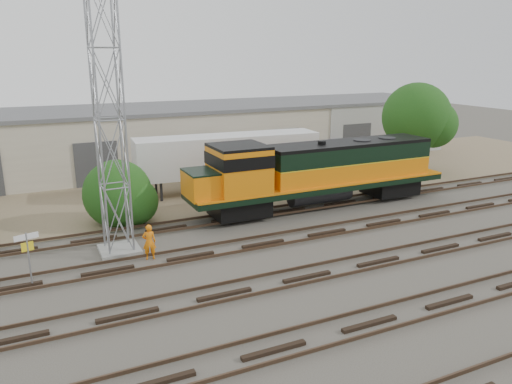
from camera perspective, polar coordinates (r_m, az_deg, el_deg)
name	(u,v)px	position (r m, az deg, el deg)	size (l,w,h in m)	color
ground	(276,255)	(25.29, 2.32, -7.20)	(140.00, 140.00, 0.00)	#47423A
dirt_strip	(185,186)	(38.52, -8.06, 0.67)	(80.00, 16.00, 0.02)	#726047
tracks	(307,277)	(22.88, 5.85, -9.61)	(80.00, 20.40, 0.28)	black
warehouse	(158,137)	(45.53, -11.18, 6.21)	(58.40, 10.40, 5.30)	beige
locomotive	(317,171)	(32.41, 6.95, 2.37)	(17.97, 3.15, 4.32)	black
signal_tower	(110,125)	(25.01, -16.36, 7.41)	(1.97, 1.97, 13.33)	gray
sign_post	(28,249)	(23.51, -24.63, -5.98)	(0.98, 0.30, 2.45)	gray
worker	(149,242)	(25.02, -12.11, -5.60)	(0.65, 0.43, 1.79)	orange
semi_trailer	(232,156)	(36.53, -2.72, 4.17)	(13.60, 3.68, 4.13)	silver
dumpster_blue	(332,153)	(47.56, 8.63, 4.38)	(1.60, 1.50, 1.50)	#161C9C
dumpster_red	(391,151)	(50.21, 15.20, 4.54)	(1.50, 1.40, 1.40)	maroon
tree_mid	(122,196)	(30.49, -15.08, -0.41)	(4.26, 4.05, 4.05)	#382619
tree_east	(421,119)	(43.76, 18.30, 7.96)	(5.88, 5.60, 7.56)	#382619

